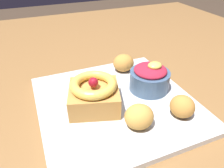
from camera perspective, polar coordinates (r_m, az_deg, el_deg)
dining_table at (r=0.67m, az=0.02°, el=-0.17°), size 1.24×1.04×0.73m
front_plate at (r=0.44m, az=1.00°, el=-5.08°), size 0.30×0.30×0.01m
cake_slice at (r=0.40m, az=-4.85°, el=-2.67°), size 0.11×0.11×0.06m
berry_ramekin at (r=0.46m, az=10.06°, el=1.66°), size 0.08×0.08×0.07m
fritter_front at (r=0.37m, az=7.25°, el=-8.64°), size 0.05×0.05×0.04m
fritter_middle at (r=0.41m, az=18.30°, el=-5.71°), size 0.04×0.05×0.04m
fritter_back at (r=0.53m, az=3.09°, el=5.67°), size 0.05×0.05×0.04m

